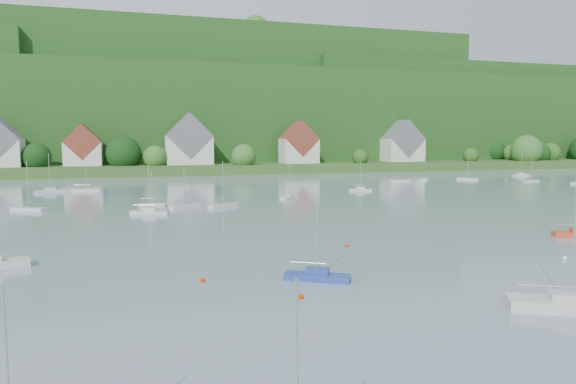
{
  "coord_description": "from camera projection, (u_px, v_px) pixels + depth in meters",
  "views": [
    {
      "loc": [
        -13.58,
        0.86,
        11.81
      ],
      "look_at": [
        8.22,
        75.0,
        4.0
      ],
      "focal_mm": 32.63,
      "sensor_mm": 36.0,
      "label": 1
    }
  ],
  "objects": [
    {
      "name": "far_shore_strip",
      "position": [
        172.0,
        167.0,
        194.94
      ],
      "size": [
        600.0,
        60.0,
        3.0
      ],
      "primitive_type": "cube",
      "color": "#2B4E1D",
      "rests_on": "ground"
    },
    {
      "name": "village_building_4",
      "position": [
        402.0,
        145.0,
        209.84
      ],
      "size": [
        15.0,
        10.4,
        16.5
      ],
      "color": "beige",
      "rests_on": "far_shore_strip"
    },
    {
      "name": "near_sailboat_4",
      "position": [
        571.0,
        304.0,
        35.91
      ],
      "size": [
        8.46,
        5.76,
        11.2
      ],
      "rotation": [
        0.0,
        0.0,
        -0.46
      ],
      "color": "silver",
      "rests_on": "ground"
    },
    {
      "name": "village_building_3",
      "position": [
        299.0,
        146.0,
        193.41
      ],
      "size": [
        13.0,
        10.4,
        15.5
      ],
      "color": "beige",
      "rests_on": "far_shore_strip"
    },
    {
      "name": "mooring_buoy_2",
      "position": [
        347.0,
        247.0,
        57.52
      ],
      "size": [
        0.44,
        0.44,
        0.44
      ],
      "primitive_type": "sphere",
      "color": "red",
      "rests_on": "ground"
    },
    {
      "name": "mooring_buoy_4",
      "position": [
        565.0,
        259.0,
        51.62
      ],
      "size": [
        0.44,
        0.44,
        0.44
      ],
      "primitive_type": "sphere",
      "color": "white",
      "rests_on": "ground"
    },
    {
      "name": "mooring_buoy_3",
      "position": [
        202.0,
        282.0,
        43.47
      ],
      "size": [
        0.43,
        0.43,
        0.43
      ],
      "primitive_type": "sphere",
      "color": "red",
      "rests_on": "ground"
    },
    {
      "name": "near_sailboat_1",
      "position": [
        317.0,
        275.0,
        43.92
      ],
      "size": [
        5.56,
        4.1,
        7.46
      ],
      "rotation": [
        0.0,
        0.0,
        -0.52
      ],
      "color": "#263D98",
      "rests_on": "ground"
    },
    {
      "name": "mooring_buoy_0",
      "position": [
        301.0,
        298.0,
        38.93
      ],
      "size": [
        0.44,
        0.44,
        0.44
      ],
      "primitive_type": "sphere",
      "color": "red",
      "rests_on": "ground"
    },
    {
      "name": "forested_ridge",
      "position": [
        162.0,
        117.0,
        258.35
      ],
      "size": [
        620.0,
        181.22,
        69.89
      ],
      "color": "#184114",
      "rests_on": "ground"
    },
    {
      "name": "village_building_1",
      "position": [
        83.0,
        148.0,
        175.29
      ],
      "size": [
        12.0,
        9.36,
        14.0
      ],
      "color": "beige",
      "rests_on": "far_shore_strip"
    },
    {
      "name": "far_sailboat_cluster",
      "position": [
        256.0,
        190.0,
        119.26
      ],
      "size": [
        194.6,
        59.53,
        8.71
      ],
      "color": "silver",
      "rests_on": "ground"
    },
    {
      "name": "village_building_2",
      "position": [
        189.0,
        144.0,
        184.0
      ],
      "size": [
        16.0,
        11.44,
        18.0
      ],
      "color": "beige",
      "rests_on": "far_shore_strip"
    }
  ]
}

